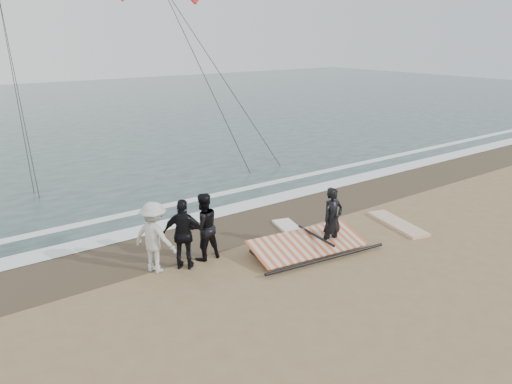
% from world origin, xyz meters
% --- Properties ---
extents(ground, '(120.00, 120.00, 0.00)m').
position_xyz_m(ground, '(0.00, 0.00, 0.00)').
color(ground, '#8C704C').
rests_on(ground, ground).
extents(sea, '(120.00, 54.00, 0.02)m').
position_xyz_m(sea, '(0.00, 33.00, 0.01)').
color(sea, '#233838').
rests_on(sea, ground).
extents(wet_sand, '(120.00, 2.80, 0.01)m').
position_xyz_m(wet_sand, '(0.00, 4.50, 0.01)').
color(wet_sand, '#4C3D2B').
rests_on(wet_sand, ground).
extents(foam_near, '(120.00, 0.90, 0.01)m').
position_xyz_m(foam_near, '(0.00, 5.90, 0.03)').
color(foam_near, white).
rests_on(foam_near, sea).
extents(foam_far, '(120.00, 0.45, 0.01)m').
position_xyz_m(foam_far, '(0.00, 7.60, 0.03)').
color(foam_far, white).
rests_on(foam_far, sea).
extents(man_main, '(0.69, 0.47, 1.84)m').
position_xyz_m(man_main, '(1.01, 1.39, 0.92)').
color(man_main, black).
rests_on(man_main, ground).
extents(board_white, '(1.28, 2.52, 0.10)m').
position_xyz_m(board_white, '(4.06, 1.42, 0.05)').
color(board_white, silver).
rests_on(board_white, ground).
extents(board_cream, '(1.21, 2.33, 0.09)m').
position_xyz_m(board_cream, '(0.88, 2.87, 0.05)').
color(board_cream, white).
rests_on(board_cream, ground).
extents(trio_cluster, '(2.47, 1.56, 1.92)m').
position_xyz_m(trio_cluster, '(-3.07, 3.00, 0.95)').
color(trio_cluster, black).
rests_on(trio_cluster, ground).
extents(sail_rig, '(3.90, 2.10, 0.49)m').
position_xyz_m(sail_rig, '(0.19, 1.71, 0.19)').
color(sail_rig, black).
rests_on(sail_rig, ground).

